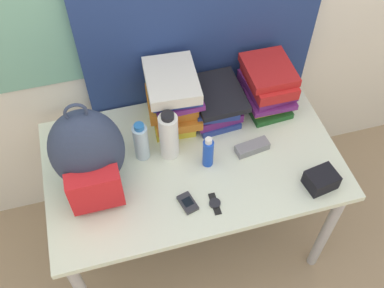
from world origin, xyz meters
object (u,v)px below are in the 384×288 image
(backpack, at_px, (88,154))
(book_stack_left, at_px, (173,98))
(book_stack_center, at_px, (214,102))
(cell_phone, at_px, (188,203))
(sunscreen_bottle, at_px, (208,152))
(book_stack_right, at_px, (267,86))
(camera_pouch, at_px, (321,180))
(water_bottle, at_px, (141,142))
(sports_bottle, at_px, (169,135))
(wristwatch, at_px, (215,203))
(sunglasses_case, at_px, (252,147))

(backpack, distance_m, book_stack_left, 0.46)
(book_stack_center, height_order, cell_phone, book_stack_center)
(backpack, distance_m, cell_phone, 0.44)
(sunscreen_bottle, bearing_deg, book_stack_right, 36.42)
(camera_pouch, bearing_deg, book_stack_right, 96.30)
(water_bottle, xyz_separation_m, sports_bottle, (0.12, -0.02, 0.02))
(sports_bottle, bearing_deg, book_stack_center, 34.46)
(sunscreen_bottle, height_order, wristwatch, sunscreen_bottle)
(sunglasses_case, bearing_deg, sunscreen_bottle, -175.24)
(book_stack_right, xyz_separation_m, water_bottle, (-0.62, -0.15, -0.02))
(wristwatch, bearing_deg, sunglasses_case, 42.65)
(water_bottle, xyz_separation_m, wristwatch, (0.23, -0.32, -0.09))
(cell_phone, xyz_separation_m, wristwatch, (0.11, -0.03, -0.00))
(backpack, height_order, wristwatch, backpack)
(sunscreen_bottle, xyz_separation_m, wristwatch, (-0.03, -0.20, -0.07))
(sunglasses_case, height_order, camera_pouch, camera_pouch)
(book_stack_right, distance_m, sunglasses_case, 0.31)
(sunscreen_bottle, xyz_separation_m, camera_pouch, (0.42, -0.23, -0.04))
(backpack, bearing_deg, cell_phone, -30.65)
(sunscreen_bottle, distance_m, wristwatch, 0.22)
(book_stack_center, distance_m, camera_pouch, 0.59)
(backpack, height_order, camera_pouch, backpack)
(camera_pouch, bearing_deg, backpack, 163.88)
(book_stack_right, height_order, sunscreen_bottle, book_stack_right)
(cell_phone, bearing_deg, book_stack_center, 61.24)
(water_bottle, height_order, sports_bottle, sports_bottle)
(book_stack_left, distance_m, sunglasses_case, 0.41)
(backpack, height_order, sports_bottle, backpack)
(backpack, distance_m, book_stack_right, 0.88)
(book_stack_left, bearing_deg, sports_bottle, -109.48)
(book_stack_center, distance_m, wristwatch, 0.50)
(backpack, relative_size, sports_bottle, 1.83)
(sunscreen_bottle, xyz_separation_m, cell_phone, (-0.14, -0.17, -0.07))
(wristwatch, bearing_deg, book_stack_left, 96.35)
(backpack, distance_m, book_stack_center, 0.64)
(book_stack_center, bearing_deg, wristwatch, -106.25)
(book_stack_center, relative_size, book_stack_right, 1.07)
(sports_bottle, bearing_deg, wristwatch, -69.25)
(water_bottle, bearing_deg, book_stack_left, 41.10)
(sunscreen_bottle, distance_m, sunglasses_case, 0.22)
(book_stack_center, bearing_deg, camera_pouch, -58.27)
(cell_phone, bearing_deg, sports_bottle, 91.76)
(sports_bottle, xyz_separation_m, sunscreen_bottle, (0.14, -0.10, -0.04))
(backpack, distance_m, wristwatch, 0.54)
(sports_bottle, distance_m, sunscreen_bottle, 0.18)
(backpack, distance_m, sunscreen_bottle, 0.49)
(book_stack_right, relative_size, camera_pouch, 2.04)
(sunglasses_case, height_order, wristwatch, sunglasses_case)
(sports_bottle, height_order, camera_pouch, sports_bottle)
(wristwatch, bearing_deg, camera_pouch, -3.40)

